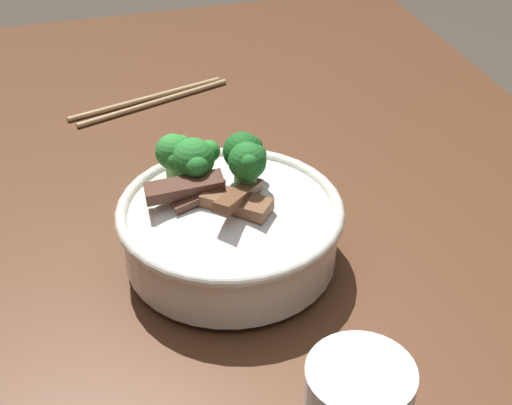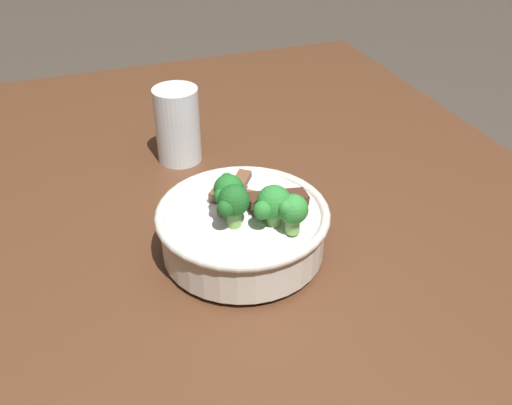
{
  "view_description": "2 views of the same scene",
  "coord_description": "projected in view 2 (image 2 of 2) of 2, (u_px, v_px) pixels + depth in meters",
  "views": [
    {
      "loc": [
        0.55,
        -0.11,
        1.32
      ],
      "look_at": [
        -0.02,
        0.05,
        0.9
      ],
      "focal_mm": 53.06,
      "sensor_mm": 36.0,
      "label": 1
    },
    {
      "loc": [
        -0.57,
        0.21,
        1.31
      ],
      "look_at": [
        0.03,
        -0.01,
        0.88
      ],
      "focal_mm": 40.46,
      "sensor_mm": 36.0,
      "label": 2
    }
  ],
  "objects": [
    {
      "name": "rice_bowl",
      "position": [
        244.0,
        225.0,
        0.72
      ],
      "size": [
        0.22,
        0.22,
        0.13
      ],
      "color": "silver",
      "rests_on": "dining_table"
    },
    {
      "name": "dining_table",
      "position": [
        258.0,
        305.0,
        0.83
      ],
      "size": [
        1.4,
        0.98,
        0.83
      ],
      "color": "#56331E",
      "rests_on": "ground"
    },
    {
      "name": "drinking_glass",
      "position": [
        178.0,
        130.0,
        0.92
      ],
      "size": [
        0.07,
        0.07,
        0.12
      ],
      "color": "white",
      "rests_on": "dining_table"
    }
  ]
}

